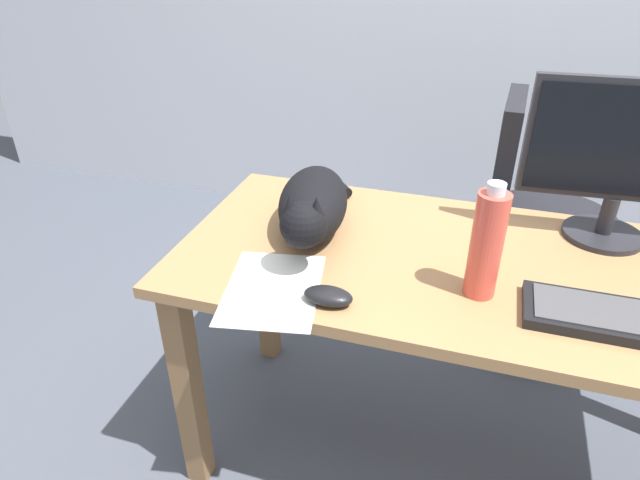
{
  "coord_description": "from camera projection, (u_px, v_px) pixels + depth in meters",
  "views": [
    {
      "loc": [
        -0.03,
        -1.19,
        1.44
      ],
      "look_at": [
        -0.37,
        -0.11,
        0.77
      ],
      "focal_mm": 30.89,
      "sensor_mm": 36.0,
      "label": 1
    }
  ],
  "objects": [
    {
      "name": "ground_plane",
      "position": [
        443.0,
        455.0,
        1.7
      ],
      "size": [
        8.0,
        8.0,
        0.0
      ],
      "primitive_type": "plane",
      "color": "#474C56"
    },
    {
      "name": "desk",
      "position": [
        470.0,
        296.0,
        1.39
      ],
      "size": [
        1.48,
        0.68,
        0.71
      ],
      "color": "#9E7247",
      "rests_on": "ground_plane"
    },
    {
      "name": "office_chair",
      "position": [
        530.0,
        243.0,
        2.01
      ],
      "size": [
        0.48,
        0.48,
        0.93
      ],
      "color": "black",
      "rests_on": "ground_plane"
    },
    {
      "name": "monitor",
      "position": [
        625.0,
        157.0,
        1.34
      ],
      "size": [
        0.48,
        0.2,
        0.41
      ],
      "color": "#232328",
      "rests_on": "desk"
    },
    {
      "name": "keyboard",
      "position": [
        636.0,
        322.0,
        1.13
      ],
      "size": [
        0.44,
        0.15,
        0.03
      ],
      "color": "black",
      "rests_on": "desk"
    },
    {
      "name": "cat",
      "position": [
        313.0,
        205.0,
        1.44
      ],
      "size": [
        0.25,
        0.6,
        0.2
      ],
      "color": "black",
      "rests_on": "desk"
    },
    {
      "name": "computer_mouse",
      "position": [
        328.0,
        296.0,
        1.2
      ],
      "size": [
        0.11,
        0.06,
        0.04
      ],
      "primitive_type": "ellipsoid",
      "color": "black",
      "rests_on": "desk"
    },
    {
      "name": "paper_sheet",
      "position": [
        273.0,
        289.0,
        1.25
      ],
      "size": [
        0.26,
        0.33,
        0.0
      ],
      "primitive_type": "cube",
      "rotation": [
        0.0,
        0.0,
        0.19
      ],
      "color": "white",
      "rests_on": "desk"
    },
    {
      "name": "spray_bottle",
      "position": [
        487.0,
        244.0,
        1.17
      ],
      "size": [
        0.07,
        0.07,
        0.27
      ],
      "color": "#D84C3D",
      "rests_on": "desk"
    }
  ]
}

